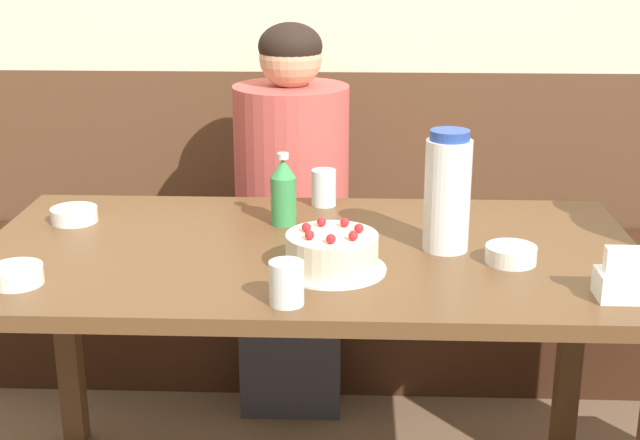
% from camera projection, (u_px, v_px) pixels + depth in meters
% --- Properties ---
extents(bench_seat, '(2.30, 0.38, 0.45)m').
position_uv_depth(bench_seat, '(323.00, 306.00, 2.95)').
color(bench_seat, '#381E11').
rests_on(bench_seat, ground_plane).
extents(dining_table, '(1.49, 0.79, 0.73)m').
position_uv_depth(dining_table, '(310.00, 284.00, 2.03)').
color(dining_table, brown).
rests_on(dining_table, ground_plane).
extents(birthday_cake, '(0.23, 0.23, 0.10)m').
position_uv_depth(birthday_cake, '(332.00, 252.00, 1.86)').
color(birthday_cake, white).
rests_on(birthday_cake, dining_table).
extents(water_pitcher, '(0.10, 0.10, 0.27)m').
position_uv_depth(water_pitcher, '(447.00, 192.00, 1.96)').
color(water_pitcher, white).
rests_on(water_pitcher, dining_table).
extents(soju_bottle, '(0.06, 0.06, 0.18)m').
position_uv_depth(soju_bottle, '(283.00, 191.00, 2.14)').
color(soju_bottle, '#388E4C').
rests_on(soju_bottle, dining_table).
extents(napkin_holder, '(0.11, 0.08, 0.11)m').
position_uv_depth(napkin_holder, '(626.00, 280.00, 1.72)').
color(napkin_holder, white).
rests_on(napkin_holder, dining_table).
extents(bowl_soup_white, '(0.11, 0.11, 0.04)m').
position_uv_depth(bowl_soup_white, '(511.00, 254.00, 1.91)').
color(bowl_soup_white, white).
rests_on(bowl_soup_white, dining_table).
extents(bowl_rice_small, '(0.11, 0.11, 0.04)m').
position_uv_depth(bowl_rice_small, '(74.00, 215.00, 2.18)').
color(bowl_rice_small, white).
rests_on(bowl_rice_small, dining_table).
extents(bowl_side_dish, '(0.11, 0.11, 0.04)m').
position_uv_depth(bowl_side_dish, '(17.00, 275.00, 1.80)').
color(bowl_side_dish, white).
rests_on(bowl_side_dish, dining_table).
extents(glass_water_tall, '(0.07, 0.07, 0.09)m').
position_uv_depth(glass_water_tall, '(287.00, 283.00, 1.69)').
color(glass_water_tall, silver).
rests_on(glass_water_tall, dining_table).
extents(glass_tumbler_short, '(0.06, 0.06, 0.09)m').
position_uv_depth(glass_tumbler_short, '(324.00, 188.00, 2.30)').
color(glass_tumbler_short, silver).
rests_on(glass_tumbler_short, dining_table).
extents(person_pale_blue_shirt, '(0.34, 0.34, 1.17)m').
position_uv_depth(person_pale_blue_shirt, '(292.00, 228.00, 2.68)').
color(person_pale_blue_shirt, '#33333D').
rests_on(person_pale_blue_shirt, ground_plane).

